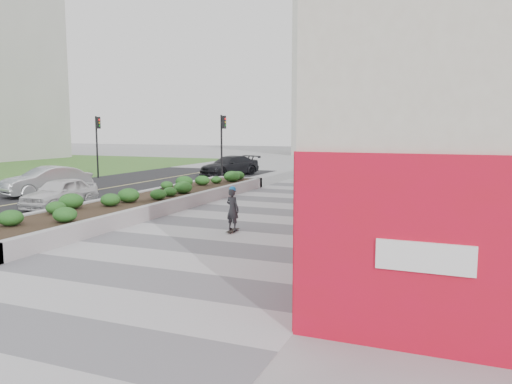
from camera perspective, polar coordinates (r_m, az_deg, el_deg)
ground at (r=12.78m, az=-8.84°, el=-8.06°), size 160.00×160.00×0.00m
walkway at (r=15.36m, az=-3.08°, el=-5.37°), size 8.00×36.00×0.01m
building at (r=19.56m, az=24.07°, el=8.45°), size 6.04×24.08×8.00m
planter at (r=21.40m, az=-11.92°, el=-0.79°), size 3.00×18.00×0.90m
street at (r=25.64m, az=-24.04°, el=-0.90°), size 10.00×40.00×0.00m
traffic_signal_near at (r=31.19m, az=-3.85°, el=6.15°), size 0.33×0.28×4.20m
traffic_signal_far at (r=35.78m, az=-17.67°, el=5.96°), size 0.33×0.28×4.20m
distant_bldg_north_l at (r=66.87m, az=12.44°, el=12.80°), size 16.00×12.00×20.00m
manhole_cover at (r=15.15m, az=-1.36°, el=-5.53°), size 0.44×0.44×0.01m
skateboarder at (r=16.19m, az=-2.69°, el=-1.95°), size 0.58×0.73×1.52m
car_white at (r=22.90m, az=-21.49°, el=-0.08°), size 1.68×3.79×1.27m
car_silver at (r=27.44m, az=-22.81°, el=1.18°), size 2.85×4.64×1.44m
car_dark at (r=36.05m, az=-3.04°, el=3.02°), size 3.63×5.21×1.40m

